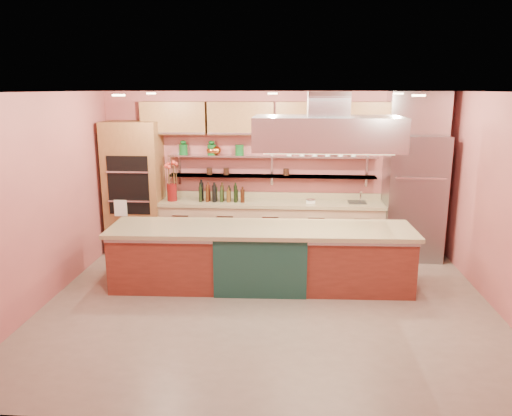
# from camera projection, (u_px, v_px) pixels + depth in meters

# --- Properties ---
(floor) EXTENTS (6.00, 5.00, 0.02)m
(floor) POSITION_uv_depth(u_px,v_px,m) (268.00, 305.00, 6.73)
(floor) COLOR gray
(floor) RESTS_ON ground
(ceiling) EXTENTS (6.00, 5.00, 0.02)m
(ceiling) POSITION_uv_depth(u_px,v_px,m) (269.00, 92.00, 6.07)
(ceiling) COLOR black
(ceiling) RESTS_ON wall_back
(wall_back) EXTENTS (6.00, 0.04, 2.80)m
(wall_back) POSITION_uv_depth(u_px,v_px,m) (275.00, 172.00, 8.83)
(wall_back) COLOR #B85A56
(wall_back) RESTS_ON floor
(wall_front) EXTENTS (6.00, 0.04, 2.80)m
(wall_front) POSITION_uv_depth(u_px,v_px,m) (254.00, 274.00, 3.98)
(wall_front) COLOR #B85A56
(wall_front) RESTS_ON floor
(wall_left) EXTENTS (0.04, 5.00, 2.80)m
(wall_left) POSITION_uv_depth(u_px,v_px,m) (42.00, 200.00, 6.61)
(wall_left) COLOR #B85A56
(wall_left) RESTS_ON floor
(wall_right) EXTENTS (0.04, 5.00, 2.80)m
(wall_right) POSITION_uv_depth(u_px,v_px,m) (509.00, 208.00, 6.20)
(wall_right) COLOR #B85A56
(wall_right) RESTS_ON floor
(oven_stack) EXTENTS (0.95, 0.64, 2.30)m
(oven_stack) POSITION_uv_depth(u_px,v_px,m) (135.00, 188.00, 8.74)
(oven_stack) COLOR brown
(oven_stack) RESTS_ON floor
(refrigerator) EXTENTS (0.95, 0.72, 2.10)m
(refrigerator) POSITION_uv_depth(u_px,v_px,m) (413.00, 198.00, 8.40)
(refrigerator) COLOR gray
(refrigerator) RESTS_ON floor
(back_counter) EXTENTS (3.84, 0.64, 0.93)m
(back_counter) POSITION_uv_depth(u_px,v_px,m) (271.00, 227.00, 8.76)
(back_counter) COLOR tan
(back_counter) RESTS_ON floor
(wall_shelf_lower) EXTENTS (3.60, 0.26, 0.03)m
(wall_shelf_lower) POSITION_uv_depth(u_px,v_px,m) (272.00, 176.00, 8.71)
(wall_shelf_lower) COLOR silver
(wall_shelf_lower) RESTS_ON wall_back
(wall_shelf_upper) EXTENTS (3.60, 0.26, 0.03)m
(wall_shelf_upper) POSITION_uv_depth(u_px,v_px,m) (272.00, 156.00, 8.63)
(wall_shelf_upper) COLOR silver
(wall_shelf_upper) RESTS_ON wall_back
(upper_cabinets) EXTENTS (4.60, 0.36, 0.55)m
(upper_cabinets) POSITION_uv_depth(u_px,v_px,m) (275.00, 118.00, 8.43)
(upper_cabinets) COLOR brown
(upper_cabinets) RESTS_ON wall_back
(range_hood) EXTENTS (2.00, 1.00, 0.45)m
(range_hood) POSITION_uv_depth(u_px,v_px,m) (327.00, 133.00, 6.80)
(range_hood) COLOR silver
(range_hood) RESTS_ON ceiling
(ceiling_downlights) EXTENTS (4.00, 2.80, 0.02)m
(ceiling_downlights) POSITION_uv_depth(u_px,v_px,m) (270.00, 94.00, 6.27)
(ceiling_downlights) COLOR #FFE5A5
(ceiling_downlights) RESTS_ON ceiling
(island) EXTENTS (4.31, 1.05, 0.89)m
(island) POSITION_uv_depth(u_px,v_px,m) (261.00, 257.00, 7.28)
(island) COLOR maroon
(island) RESTS_ON floor
(flower_vase) EXTENTS (0.19, 0.19, 0.30)m
(flower_vase) POSITION_uv_depth(u_px,v_px,m) (172.00, 192.00, 8.68)
(flower_vase) COLOR #640F0F
(flower_vase) RESTS_ON back_counter
(oil_bottle_cluster) EXTENTS (0.88, 0.40, 0.27)m
(oil_bottle_cluster) POSITION_uv_depth(u_px,v_px,m) (222.00, 194.00, 8.63)
(oil_bottle_cluster) COLOR black
(oil_bottle_cluster) RESTS_ON back_counter
(kitchen_scale) EXTENTS (0.18, 0.15, 0.09)m
(kitchen_scale) POSITION_uv_depth(u_px,v_px,m) (311.00, 200.00, 8.54)
(kitchen_scale) COLOR white
(kitchen_scale) RESTS_ON back_counter
(bar_faucet) EXTENTS (0.03, 0.03, 0.21)m
(bar_faucet) POSITION_uv_depth(u_px,v_px,m) (360.00, 196.00, 8.57)
(bar_faucet) COLOR white
(bar_faucet) RESTS_ON back_counter
(copper_kettle) EXTENTS (0.21, 0.21, 0.15)m
(copper_kettle) POSITION_uv_depth(u_px,v_px,m) (216.00, 150.00, 8.68)
(copper_kettle) COLOR orange
(copper_kettle) RESTS_ON wall_shelf_upper
(green_canister) EXTENTS (0.17, 0.17, 0.18)m
(green_canister) POSITION_uv_depth(u_px,v_px,m) (240.00, 150.00, 8.65)
(green_canister) COLOR #104C1C
(green_canister) RESTS_ON wall_shelf_upper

